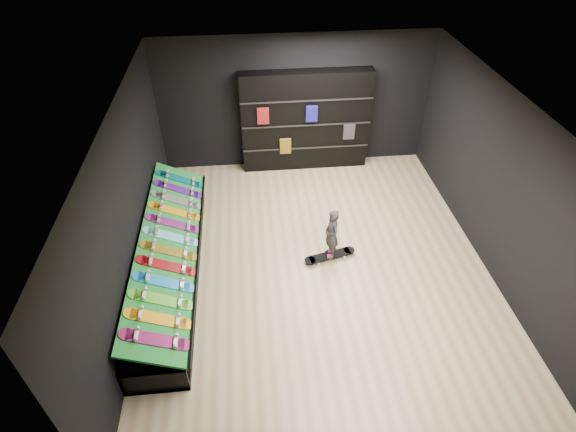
{
  "coord_description": "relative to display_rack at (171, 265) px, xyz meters",
  "views": [
    {
      "loc": [
        -1.1,
        -5.66,
        5.77
      ],
      "look_at": [
        -0.5,
        0.2,
        1.0
      ],
      "focal_mm": 28.0,
      "sensor_mm": 36.0,
      "label": 1
    }
  ],
  "objects": [
    {
      "name": "display_board_7",
      "position": [
        0.06,
        0.52,
        0.49
      ],
      "size": [
        0.93,
        0.22,
        0.5
      ],
      "primitive_type": null,
      "rotation": [
        0.0,
        0.44,
        0.0
      ],
      "color": "#2626BF",
      "rests_on": "turf_ramp"
    },
    {
      "name": "display_board_8",
      "position": [
        0.06,
        0.86,
        0.49
      ],
      "size": [
        0.93,
        0.22,
        0.5
      ],
      "primitive_type": null,
      "rotation": [
        0.0,
        0.44,
        0.0
      ],
      "color": "orange",
      "rests_on": "turf_ramp"
    },
    {
      "name": "display_board_2",
      "position": [
        0.06,
        -1.21,
        0.49
      ],
      "size": [
        0.93,
        0.22,
        0.5
      ],
      "primitive_type": null,
      "rotation": [
        0.0,
        0.44,
        0.0
      ],
      "color": "green",
      "rests_on": "turf_ramp"
    },
    {
      "name": "display_board_5",
      "position": [
        0.06,
        -0.17,
        0.49
      ],
      "size": [
        0.93,
        0.22,
        0.5
      ],
      "primitive_type": null,
      "rotation": [
        0.0,
        0.44,
        0.0
      ],
      "color": "yellow",
      "rests_on": "turf_ramp"
    },
    {
      "name": "display_board_9",
      "position": [
        0.06,
        1.21,
        0.49
      ],
      "size": [
        0.93,
        0.22,
        0.5
      ],
      "primitive_type": null,
      "rotation": [
        0.0,
        0.44,
        0.0
      ],
      "color": "black",
      "rests_on": "turf_ramp"
    },
    {
      "name": "display_board_10",
      "position": [
        0.06,
        1.55,
        0.49
      ],
      "size": [
        0.93,
        0.22,
        0.5
      ],
      "primitive_type": null,
      "rotation": [
        0.0,
        0.44,
        0.0
      ],
      "color": "purple",
      "rests_on": "turf_ramp"
    },
    {
      "name": "back_shelving",
      "position": [
        2.76,
        3.32,
        0.89
      ],
      "size": [
        2.85,
        0.33,
        2.28
      ],
      "primitive_type": "cube",
      "color": "black",
      "rests_on": "ground"
    },
    {
      "name": "floor_skateboard",
      "position": [
        2.81,
        0.13,
        -0.2
      ],
      "size": [
        1.0,
        0.45,
        0.09
      ],
      "primitive_type": null,
      "rotation": [
        0.0,
        0.0,
        0.24
      ],
      "color": "black",
      "rests_on": "ground"
    },
    {
      "name": "wall_right",
      "position": [
        5.55,
        0.0,
        1.25
      ],
      "size": [
        0.02,
        7.0,
        3.0
      ],
      "primitive_type": "cube",
      "color": "black",
      "rests_on": "ground"
    },
    {
      "name": "display_board_1",
      "position": [
        0.06,
        -1.55,
        0.49
      ],
      "size": [
        0.93,
        0.22,
        0.5
      ],
      "primitive_type": null,
      "rotation": [
        0.0,
        0.44,
        0.0
      ],
      "color": "yellow",
      "rests_on": "turf_ramp"
    },
    {
      "name": "floor",
      "position": [
        2.55,
        0.0,
        -0.25
      ],
      "size": [
        6.0,
        7.0,
        0.01
      ],
      "primitive_type": "cube",
      "color": "tan",
      "rests_on": "ground"
    },
    {
      "name": "display_board_3",
      "position": [
        0.06,
        -0.86,
        0.49
      ],
      "size": [
        0.93,
        0.22,
        0.5
      ],
      "primitive_type": null,
      "rotation": [
        0.0,
        0.44,
        0.0
      ],
      "color": "blue",
      "rests_on": "turf_ramp"
    },
    {
      "name": "turf_ramp",
      "position": [
        0.05,
        0.0,
        0.46
      ],
      "size": [
        0.92,
        4.5,
        0.46
      ],
      "primitive_type": "cube",
      "rotation": [
        0.0,
        0.44,
        0.0
      ],
      "color": "#116F23",
      "rests_on": "display_rack"
    },
    {
      "name": "display_board_11",
      "position": [
        0.06,
        1.9,
        0.49
      ],
      "size": [
        0.93,
        0.22,
        0.5
      ],
      "primitive_type": null,
      "rotation": [
        0.0,
        0.44,
        0.0
      ],
      "color": "#0C8C99",
      "rests_on": "turf_ramp"
    },
    {
      "name": "wall_back",
      "position": [
        2.55,
        3.5,
        1.25
      ],
      "size": [
        6.0,
        0.02,
        3.0
      ],
      "primitive_type": "cube",
      "color": "black",
      "rests_on": "ground"
    },
    {
      "name": "wall_front",
      "position": [
        2.55,
        -3.5,
        1.25
      ],
      "size": [
        6.0,
        0.02,
        3.0
      ],
      "primitive_type": "cube",
      "color": "black",
      "rests_on": "ground"
    },
    {
      "name": "wall_left",
      "position": [
        -0.45,
        0.0,
        1.25
      ],
      "size": [
        0.02,
        7.0,
        3.0
      ],
      "primitive_type": "cube",
      "color": "black",
      "rests_on": "ground"
    },
    {
      "name": "ceiling",
      "position": [
        2.55,
        0.0,
        2.75
      ],
      "size": [
        6.0,
        7.0,
        0.01
      ],
      "primitive_type": "cube",
      "color": "white",
      "rests_on": "ground"
    },
    {
      "name": "display_rack",
      "position": [
        0.0,
        0.0,
        0.0
      ],
      "size": [
        0.9,
        4.5,
        0.5
      ],
      "primitive_type": null,
      "color": "black",
      "rests_on": "ground"
    },
    {
      "name": "display_board_4",
      "position": [
        0.06,
        -0.52,
        0.49
      ],
      "size": [
        0.93,
        0.22,
        0.5
      ],
      "primitive_type": null,
      "rotation": [
        0.0,
        0.44,
        0.0
      ],
      "color": "red",
      "rests_on": "turf_ramp"
    },
    {
      "name": "display_board_6",
      "position": [
        0.06,
        0.17,
        0.49
      ],
      "size": [
        0.93,
        0.22,
        0.5
      ],
      "primitive_type": null,
      "rotation": [
        0.0,
        0.44,
        0.0
      ],
      "color": "#0CB2E5",
      "rests_on": "turf_ramp"
    },
    {
      "name": "display_board_0",
      "position": [
        0.06,
        -1.9,
        0.49
      ],
      "size": [
        0.93,
        0.22,
        0.5
      ],
      "primitive_type": null,
      "rotation": [
        0.0,
        0.44,
        0.0
      ],
      "color": "#E5198C",
      "rests_on": "turf_ramp"
    },
    {
      "name": "child",
      "position": [
        2.81,
        0.13,
        0.14
      ],
      "size": [
        0.2,
        0.25,
        0.6
      ],
      "primitive_type": "imported",
      "rotation": [
        0.0,
        0.0,
        -1.37
      ],
      "color": "black",
      "rests_on": "floor_skateboard"
    }
  ]
}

